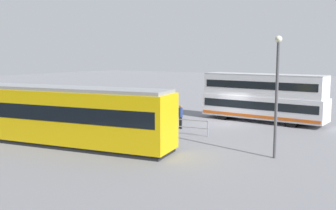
# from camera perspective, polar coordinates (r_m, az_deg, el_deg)

# --- Properties ---
(ground_plane) EXTENTS (160.00, 160.00, 0.00)m
(ground_plane) POSITION_cam_1_polar(r_m,az_deg,el_deg) (31.00, 8.62, -2.79)
(ground_plane) COLOR gray
(double_decker_bus) EXTENTS (10.26, 3.21, 3.94)m
(double_decker_bus) POSITION_cam_1_polar(r_m,az_deg,el_deg) (32.31, 13.96, 1.08)
(double_decker_bus) COLOR white
(double_decker_bus) RESTS_ON ground
(tram_yellow) EXTENTS (15.15, 4.87, 3.57)m
(tram_yellow) POSITION_cam_1_polar(r_m,az_deg,el_deg) (24.37, -16.14, -1.37)
(tram_yellow) COLOR #E5B70C
(tram_yellow) RESTS_ON ground
(pedestrian_near_railing) EXTENTS (0.45, 0.45, 1.79)m
(pedestrian_near_railing) POSITION_cam_1_polar(r_m,az_deg,el_deg) (28.51, 1.90, -1.49)
(pedestrian_near_railing) COLOR black
(pedestrian_near_railing) RESTS_ON ground
(pedestrian_crossing) EXTENTS (0.36, 0.36, 1.59)m
(pedestrian_crossing) POSITION_cam_1_polar(r_m,az_deg,el_deg) (22.17, 0.45, -4.42)
(pedestrian_crossing) COLOR #4C3F2D
(pedestrian_crossing) RESTS_ON ground
(pedestrian_railing) EXTENTS (9.43, 1.31, 1.08)m
(pedestrian_railing) POSITION_cam_1_polar(r_m,az_deg,el_deg) (27.68, -3.35, -2.37)
(pedestrian_railing) COLOR gray
(pedestrian_railing) RESTS_ON ground
(info_sign) EXTENTS (1.00, 0.33, 2.28)m
(info_sign) POSITION_cam_1_polar(r_m,az_deg,el_deg) (29.42, -10.48, -0.30)
(info_sign) COLOR slate
(info_sign) RESTS_ON ground
(street_lamp) EXTENTS (0.36, 0.36, 6.46)m
(street_lamp) POSITION_cam_1_polar(r_m,az_deg,el_deg) (20.77, 15.92, 2.56)
(street_lamp) COLOR #4C4C51
(street_lamp) RESTS_ON ground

